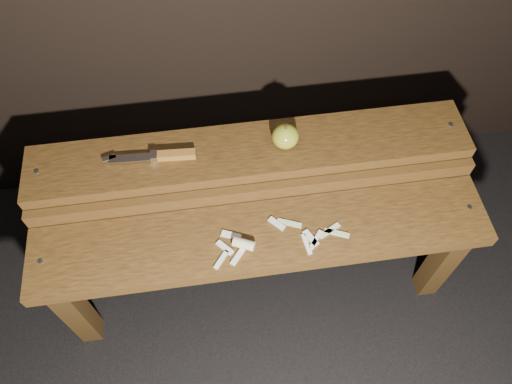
{
  "coord_description": "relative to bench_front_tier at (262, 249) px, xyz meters",
  "views": [
    {
      "loc": [
        -0.1,
        -0.64,
        1.56
      ],
      "look_at": [
        0.0,
        0.06,
        0.45
      ],
      "focal_mm": 35.0,
      "sensor_mm": 36.0,
      "label": 1
    }
  ],
  "objects": [
    {
      "name": "apple_scraps",
      "position": [
        -0.0,
        -0.01,
        0.07
      ],
      "size": [
        0.36,
        0.13,
        0.03
      ],
      "color": "beige",
      "rests_on": "bench_front_tier"
    },
    {
      "name": "bench_rear_tier",
      "position": [
        0.0,
        0.23,
        0.06
      ],
      "size": [
        1.2,
        0.21,
        0.5
      ],
      "color": "#36220D",
      "rests_on": "ground"
    },
    {
      "name": "ground",
      "position": [
        0.0,
        0.06,
        -0.35
      ],
      "size": [
        60.0,
        60.0,
        0.0
      ],
      "primitive_type": "plane",
      "color": "black"
    },
    {
      "name": "bench_front_tier",
      "position": [
        0.0,
        0.0,
        0.0
      ],
      "size": [
        1.2,
        0.2,
        0.42
      ],
      "color": "#36220D",
      "rests_on": "ground"
    },
    {
      "name": "knife",
      "position": [
        -0.23,
        0.23,
        0.16
      ],
      "size": [
        0.25,
        0.04,
        0.02
      ],
      "color": "brown",
      "rests_on": "bench_rear_tier"
    },
    {
      "name": "apple",
      "position": [
        0.09,
        0.23,
        0.18
      ],
      "size": [
        0.07,
        0.07,
        0.08
      ],
      "color": "olive",
      "rests_on": "bench_rear_tier"
    }
  ]
}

